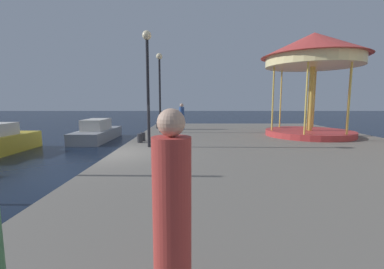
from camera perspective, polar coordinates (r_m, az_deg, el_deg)
name	(u,v)px	position (r m, az deg, el deg)	size (l,w,h in m)	color
ground_plane	(111,174)	(10.08, -17.35, -8.35)	(120.00, 120.00, 0.00)	black
quay_dock	(284,163)	(10.13, 19.49, -6.02)	(12.67, 24.49, 0.80)	slate
motorboat_grey	(96,133)	(18.83, -20.43, 0.41)	(1.91, 5.30, 1.45)	gray
carousel	(311,60)	(15.41, 24.79, 14.71)	(5.32, 5.32, 5.37)	#B23333
lamp_post_near_edge	(146,69)	(10.71, -10.04, 13.91)	(0.36, 0.36, 4.59)	black
lamp_post_mid_promenade	(158,79)	(15.55, -7.42, 11.93)	(0.36, 0.36, 4.60)	black
bollard_south	(139,138)	(11.96, -11.67, -0.81)	(0.24, 0.24, 0.40)	#2D2D33
bollard_center	(156,126)	(17.89, -7.82, 1.97)	(0.24, 0.24, 0.40)	#2D2D33
bollard_north	(141,137)	(12.39, -11.07, -0.51)	(0.24, 0.24, 0.40)	#2D2D33
person_mid_promenade	(171,219)	(2.40, -4.66, -17.99)	(0.34, 0.34, 1.82)	#B23833
person_near_carousel	(180,117)	(17.14, -2.57, 3.81)	(0.34, 0.34, 1.71)	#2D4C8C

